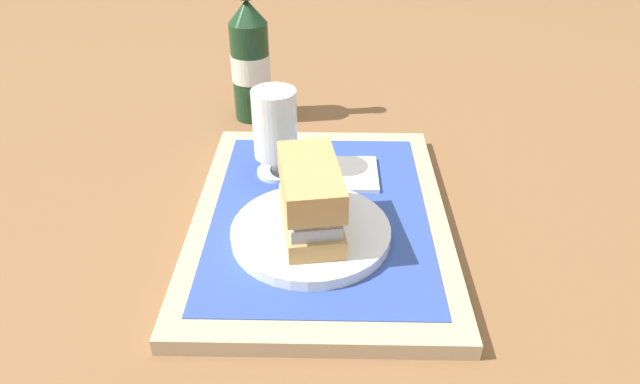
{
  "coord_description": "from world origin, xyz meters",
  "views": [
    {
      "loc": [
        -0.6,
        -0.01,
        0.44
      ],
      "look_at": [
        0.0,
        0.0,
        0.05
      ],
      "focal_mm": 32.21,
      "sensor_mm": 36.0,
      "label": 1
    }
  ],
  "objects_px": {
    "beer_glass": "(275,128)",
    "beer_bottle": "(250,59)",
    "sandwich": "(310,196)",
    "plate": "(311,232)"
  },
  "relations": [
    {
      "from": "beer_glass",
      "to": "beer_bottle",
      "type": "relative_size",
      "value": 0.47
    },
    {
      "from": "sandwich",
      "to": "beer_glass",
      "type": "xyz_separation_m",
      "value": [
        0.14,
        0.05,
        0.01
      ]
    },
    {
      "from": "beer_glass",
      "to": "beer_bottle",
      "type": "distance_m",
      "value": 0.24
    },
    {
      "from": "sandwich",
      "to": "beer_bottle",
      "type": "bearing_deg",
      "value": 7.81
    },
    {
      "from": "beer_bottle",
      "to": "sandwich",
      "type": "bearing_deg",
      "value": -163.1
    },
    {
      "from": "sandwich",
      "to": "plate",
      "type": "bearing_deg",
      "value": -180.0
    },
    {
      "from": "plate",
      "to": "beer_bottle",
      "type": "distance_m",
      "value": 0.4
    },
    {
      "from": "sandwich",
      "to": "beer_bottle",
      "type": "xyz_separation_m",
      "value": [
        0.37,
        0.11,
        0.03
      ]
    },
    {
      "from": "beer_bottle",
      "to": "plate",
      "type": "bearing_deg",
      "value": -163.16
    },
    {
      "from": "plate",
      "to": "sandwich",
      "type": "bearing_deg",
      "value": 9.09
    }
  ]
}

